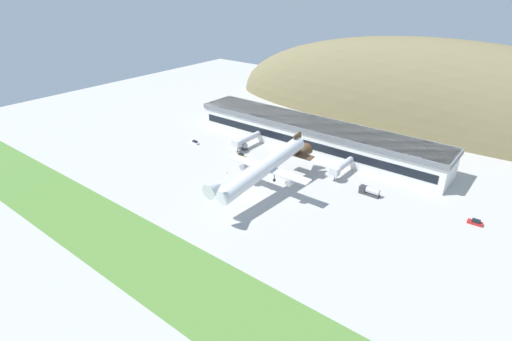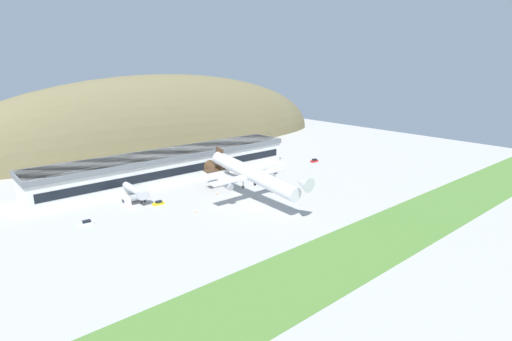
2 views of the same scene
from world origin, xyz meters
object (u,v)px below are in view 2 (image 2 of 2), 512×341
at_px(fuel_truck, 134,199).
at_px(traffic_cone_0, 217,194).
at_px(jetway_1, 235,169).
at_px(cargo_airplane, 251,174).
at_px(terminal_building, 170,164).
at_px(service_car_1, 314,161).
at_px(service_car_2, 86,223).
at_px(service_car_0, 158,203).
at_px(box_truck, 270,172).
at_px(jetway_0, 136,191).
at_px(traffic_cone_1, 196,212).

distance_m(fuel_truck, traffic_cone_0, 30.61).
bearing_deg(jetway_1, cargo_airplane, -116.81).
height_order(terminal_building, service_car_1, terminal_building).
relative_size(service_car_1, service_car_2, 0.96).
bearing_deg(cargo_airplane, service_car_0, 145.57).
bearing_deg(box_truck, service_car_2, -176.75).
height_order(jetway_0, box_truck, jetway_0).
bearing_deg(terminal_building, service_car_1, -16.59).
distance_m(service_car_1, fuel_truck, 95.93).
relative_size(jetway_1, box_truck, 2.06).
bearing_deg(service_car_0, fuel_truck, 132.09).
bearing_deg(cargo_airplane, fuel_truck, 142.71).
bearing_deg(fuel_truck, cargo_airplane, -37.29).
bearing_deg(fuel_truck, traffic_cone_1, -61.43).
bearing_deg(box_truck, service_car_1, 5.36).
xyz_separation_m(terminal_building, service_car_0, (-19.51, -26.84, -6.11)).
relative_size(service_car_2, fuel_truck, 0.58).
distance_m(terminal_building, fuel_truck, 32.94).
xyz_separation_m(jetway_1, traffic_cone_0, (-19.27, -14.01, -3.71)).
distance_m(jetway_0, traffic_cone_0, 29.94).
height_order(jetway_1, traffic_cone_0, jetway_1).
relative_size(cargo_airplane, traffic_cone_0, 95.43).
height_order(cargo_airplane, fuel_truck, cargo_airplane).
distance_m(terminal_building, jetway_0, 30.09).
xyz_separation_m(jetway_0, traffic_cone_0, (26.72, -13.00, -3.71)).
distance_m(cargo_airplane, service_car_0, 34.62).
bearing_deg(terminal_building, jetway_1, -37.83).
height_order(service_car_2, box_truck, box_truck).
xyz_separation_m(fuel_truck, traffic_cone_0, (28.50, -11.10, -1.28)).
distance_m(terminal_building, cargo_airplane, 46.45).
height_order(jetway_0, traffic_cone_1, jetway_0).
bearing_deg(traffic_cone_1, fuel_truck, 118.57).
distance_m(jetway_0, service_car_1, 94.23).
bearing_deg(terminal_building, service_car_2, -147.55).
bearing_deg(terminal_building, box_truck, -33.07).
relative_size(box_truck, traffic_cone_0, 12.51).
bearing_deg(service_car_1, traffic_cone_1, -165.73).
bearing_deg(terminal_building, fuel_truck, -141.71).
xyz_separation_m(cargo_airplane, traffic_cone_1, (-21.39, 3.34, -10.03)).
xyz_separation_m(jetway_1, service_car_0, (-41.74, -9.58, -3.40)).
xyz_separation_m(service_car_0, fuel_truck, (-6.03, 6.68, 0.98)).
height_order(box_truck, traffic_cone_0, box_truck).
bearing_deg(service_car_0, service_car_1, 3.74).
bearing_deg(cargo_airplane, jetway_1, 63.19).
relative_size(box_truck, traffic_cone_1, 12.51).
bearing_deg(traffic_cone_1, service_car_0, 111.28).
relative_size(service_car_2, traffic_cone_0, 7.88).
distance_m(jetway_0, box_truck, 61.09).
relative_size(jetway_0, fuel_truck, 2.13).
height_order(service_car_0, box_truck, box_truck).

